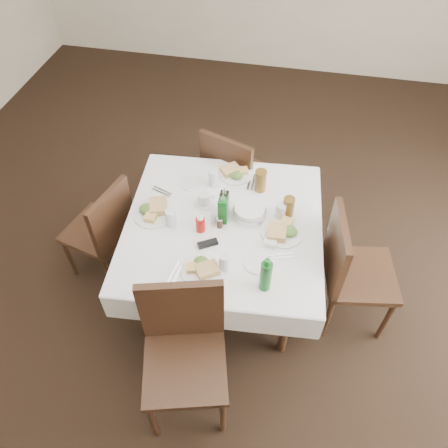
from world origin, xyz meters
name	(u,v)px	position (x,y,z in m)	size (l,w,h in m)	color
ground_plane	(218,284)	(0.00, 0.00, 0.00)	(7.00, 7.00, 0.00)	black
room_shell	(214,93)	(0.00, 0.00, 1.71)	(6.04, 7.04, 2.80)	beige
dining_table	(223,231)	(0.05, -0.02, 0.68)	(1.40, 1.40, 0.76)	black
chair_north	(233,173)	(-0.02, 0.72, 0.54)	(0.58, 0.58, 0.95)	black
chair_south	(184,344)	(-0.01, -0.82, 0.57)	(0.58, 0.58, 1.01)	black
chair_east	(349,267)	(0.91, -0.06, 0.56)	(0.53, 0.53, 0.98)	black
chair_west	(104,228)	(-0.84, -0.02, 0.51)	(0.52, 0.52, 0.90)	black
meal_north	(235,172)	(0.04, 0.46, 0.78)	(0.25, 0.25, 0.05)	white
meal_south	(202,268)	(0.01, -0.42, 0.78)	(0.25, 0.25, 0.05)	white
meal_east	(282,231)	(0.44, -0.03, 0.79)	(0.28, 0.28, 0.06)	white
meal_west	(154,210)	(-0.42, -0.03, 0.79)	(0.28, 0.28, 0.06)	white
side_plate_a	(193,183)	(-0.24, 0.31, 0.77)	(0.17, 0.17, 0.01)	white
side_plate_b	(256,264)	(0.32, -0.32, 0.77)	(0.15, 0.15, 0.01)	white
water_n	(213,178)	(-0.09, 0.33, 0.83)	(0.07, 0.07, 0.13)	silver
water_s	(224,262)	(0.13, -0.38, 0.82)	(0.06, 0.06, 0.12)	silver
water_e	(280,212)	(0.41, 0.10, 0.82)	(0.07, 0.07, 0.12)	silver
water_w	(171,218)	(-0.28, -0.10, 0.83)	(0.07, 0.07, 0.13)	silver
iced_tea_a	(260,181)	(0.24, 0.35, 0.85)	(0.08, 0.08, 0.17)	brown
iced_tea_b	(288,207)	(0.46, 0.13, 0.84)	(0.08, 0.08, 0.16)	brown
bread_basket	(250,212)	(0.21, 0.08, 0.80)	(0.23, 0.23, 0.08)	silver
oil_cruet_dark	(224,202)	(0.04, 0.08, 0.86)	(0.06, 0.06, 0.23)	black
oil_cruet_green	(223,210)	(0.05, 0.00, 0.87)	(0.06, 0.06, 0.25)	#135D1B
ketchup_bottle	(200,224)	(-0.08, -0.11, 0.82)	(0.06, 0.06, 0.13)	#B60F0C
salt_shaker	(213,220)	(-0.01, -0.04, 0.80)	(0.03, 0.03, 0.07)	white
pepper_shaker	(220,222)	(0.04, -0.06, 0.80)	(0.04, 0.04, 0.08)	#3E2617
coffee_mug	(204,200)	(-0.11, 0.13, 0.80)	(0.13, 0.13, 0.09)	white
sunglasses	(208,244)	(-0.01, -0.22, 0.78)	(0.13, 0.10, 0.03)	black
green_bottle	(266,276)	(0.39, -0.46, 0.88)	(0.07, 0.07, 0.26)	#135D1B
sugar_caddy	(270,244)	(0.38, -0.15, 0.78)	(0.08, 0.06, 0.04)	white
cutlery_n	(251,182)	(0.17, 0.41, 0.77)	(0.04, 0.18, 0.01)	silver
cutlery_s	(175,275)	(-0.15, -0.49, 0.77)	(0.07, 0.20, 0.01)	silver
cutlery_e	(280,256)	(0.45, -0.22, 0.77)	(0.17, 0.09, 0.01)	silver
cutlery_w	(162,192)	(-0.43, 0.18, 0.77)	(0.16, 0.09, 0.01)	silver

